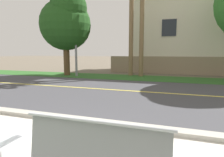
# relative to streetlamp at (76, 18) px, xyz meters

# --- Properties ---
(ground_plane) EXTENTS (140.00, 140.00, 0.00)m
(ground_plane) POSITION_rel_streetlamp_xyz_m (4.83, -2.81, -4.20)
(ground_plane) COLOR #665B4C
(curb_edge) EXTENTS (44.00, 0.30, 0.11)m
(curb_edge) POSITION_rel_streetlamp_xyz_m (4.83, -8.46, -4.15)
(curb_edge) COLOR #ADA89E
(curb_edge) RESTS_ON ground_plane
(street_asphalt) EXTENTS (52.00, 8.00, 0.01)m
(street_asphalt) POSITION_rel_streetlamp_xyz_m (4.83, -4.31, -4.20)
(street_asphalt) COLOR #424247
(street_asphalt) RESTS_ON ground_plane
(road_centre_line) EXTENTS (48.00, 0.14, 0.01)m
(road_centre_line) POSITION_rel_streetlamp_xyz_m (4.83, -4.31, -4.20)
(road_centre_line) COLOR #E0CC4C
(road_centre_line) RESTS_ON ground_plane
(far_verge_grass) EXTENTS (48.00, 2.80, 0.02)m
(far_verge_grass) POSITION_rel_streetlamp_xyz_m (4.83, 0.21, -4.20)
(far_verge_grass) COLOR #2D6026
(far_verge_grass) RESTS_ON ground_plane
(streetlamp) EXTENTS (0.24, 2.10, 7.39)m
(streetlamp) POSITION_rel_streetlamp_xyz_m (0.00, 0.00, 0.00)
(streetlamp) COLOR gray
(streetlamp) RESTS_ON ground_plane
(shade_tree_far_left) EXTENTS (3.76, 3.76, 6.20)m
(shade_tree_far_left) POSITION_rel_streetlamp_xyz_m (-0.87, 0.04, -0.18)
(shade_tree_far_left) COLOR brown
(shade_tree_far_left) RESTS_ON ground_plane
(garden_wall) EXTENTS (13.00, 0.36, 1.40)m
(garden_wall) POSITION_rel_streetlamp_xyz_m (8.05, 3.35, -3.50)
(garden_wall) COLOR gray
(garden_wall) RESTS_ON ground_plane
(house_across_street) EXTENTS (11.69, 6.91, 7.24)m
(house_across_street) POSITION_rel_streetlamp_xyz_m (8.76, 6.55, -0.54)
(house_across_street) COLOR beige
(house_across_street) RESTS_ON ground_plane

